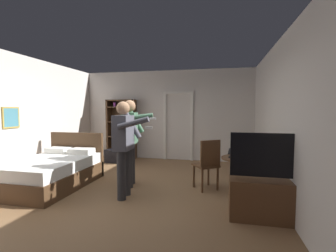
{
  "coord_description": "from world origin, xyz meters",
  "views": [
    {
      "loc": [
        1.67,
        -4.0,
        1.57
      ],
      "look_at": [
        0.7,
        0.36,
        1.26
      ],
      "focal_mm": 25.03,
      "sensor_mm": 36.0,
      "label": 1
    }
  ],
  "objects_px": {
    "tv_flatscreen": "(268,194)",
    "bed": "(53,171)",
    "person_blue_shirt": "(124,142)",
    "side_table": "(240,170)",
    "bookshelf": "(122,127)",
    "wooden_chair": "(208,162)",
    "suitcase_dark": "(115,156)",
    "laptop": "(238,155)",
    "bottle_on_table": "(249,152)",
    "person_striped_shirt": "(130,136)"
  },
  "relations": [
    {
      "from": "tv_flatscreen",
      "to": "suitcase_dark",
      "type": "height_order",
      "value": "tv_flatscreen"
    },
    {
      "from": "bookshelf",
      "to": "wooden_chair",
      "type": "xyz_separation_m",
      "value": [
        2.87,
        -2.47,
        -0.47
      ]
    },
    {
      "from": "bottle_on_table",
      "to": "side_table",
      "type": "bearing_deg",
      "value": 150.26
    },
    {
      "from": "suitcase_dark",
      "to": "bottle_on_table",
      "type": "bearing_deg",
      "value": -21.93
    },
    {
      "from": "bookshelf",
      "to": "wooden_chair",
      "type": "bearing_deg",
      "value": -40.71
    },
    {
      "from": "side_table",
      "to": "laptop",
      "type": "xyz_separation_m",
      "value": [
        -0.04,
        -0.04,
        0.28
      ]
    },
    {
      "from": "tv_flatscreen",
      "to": "bed",
      "type": "bearing_deg",
      "value": 170.77
    },
    {
      "from": "person_striped_shirt",
      "to": "tv_flatscreen",
      "type": "bearing_deg",
      "value": -22.33
    },
    {
      "from": "side_table",
      "to": "suitcase_dark",
      "type": "xyz_separation_m",
      "value": [
        -3.39,
        1.99,
        -0.28
      ]
    },
    {
      "from": "laptop",
      "to": "suitcase_dark",
      "type": "height_order",
      "value": "laptop"
    },
    {
      "from": "tv_flatscreen",
      "to": "suitcase_dark",
      "type": "relative_size",
      "value": 2.21
    },
    {
      "from": "person_blue_shirt",
      "to": "wooden_chair",
      "type": "bearing_deg",
      "value": 26.64
    },
    {
      "from": "bookshelf",
      "to": "suitcase_dark",
      "type": "distance_m",
      "value": 1.05
    },
    {
      "from": "bookshelf",
      "to": "bottle_on_table",
      "type": "distance_m",
      "value": 4.51
    },
    {
      "from": "tv_flatscreen",
      "to": "side_table",
      "type": "relative_size",
      "value": 1.78
    },
    {
      "from": "laptop",
      "to": "side_table",
      "type": "bearing_deg",
      "value": 48.64
    },
    {
      "from": "bookshelf",
      "to": "person_blue_shirt",
      "type": "height_order",
      "value": "bookshelf"
    },
    {
      "from": "person_blue_shirt",
      "to": "bed",
      "type": "bearing_deg",
      "value": 170.44
    },
    {
      "from": "bottle_on_table",
      "to": "person_striped_shirt",
      "type": "height_order",
      "value": "person_striped_shirt"
    },
    {
      "from": "tv_flatscreen",
      "to": "person_blue_shirt",
      "type": "xyz_separation_m",
      "value": [
        -2.33,
        0.37,
        0.62
      ]
    },
    {
      "from": "tv_flatscreen",
      "to": "bottle_on_table",
      "type": "distance_m",
      "value": 0.97
    },
    {
      "from": "tv_flatscreen",
      "to": "wooden_chair",
      "type": "relative_size",
      "value": 1.26
    },
    {
      "from": "side_table",
      "to": "bottle_on_table",
      "type": "relative_size",
      "value": 2.47
    },
    {
      "from": "tv_flatscreen",
      "to": "person_striped_shirt",
      "type": "xyz_separation_m",
      "value": [
        -2.47,
        1.01,
        0.66
      ]
    },
    {
      "from": "bookshelf",
      "to": "bottle_on_table",
      "type": "xyz_separation_m",
      "value": [
        3.6,
        -2.71,
        -0.2
      ]
    },
    {
      "from": "wooden_chair",
      "to": "person_striped_shirt",
      "type": "xyz_separation_m",
      "value": [
        -1.56,
        -0.07,
        0.49
      ]
    },
    {
      "from": "bed",
      "to": "suitcase_dark",
      "type": "relative_size",
      "value": 3.43
    },
    {
      "from": "bed",
      "to": "person_blue_shirt",
      "type": "relative_size",
      "value": 1.13
    },
    {
      "from": "bottle_on_table",
      "to": "person_blue_shirt",
      "type": "height_order",
      "value": "person_blue_shirt"
    },
    {
      "from": "person_blue_shirt",
      "to": "person_striped_shirt",
      "type": "relative_size",
      "value": 0.97
    },
    {
      "from": "bookshelf",
      "to": "person_striped_shirt",
      "type": "bearing_deg",
      "value": -62.75
    },
    {
      "from": "side_table",
      "to": "suitcase_dark",
      "type": "relative_size",
      "value": 1.24
    },
    {
      "from": "wooden_chair",
      "to": "laptop",
      "type": "bearing_deg",
      "value": -20.64
    },
    {
      "from": "bookshelf",
      "to": "bottle_on_table",
      "type": "relative_size",
      "value": 6.65
    },
    {
      "from": "bottle_on_table",
      "to": "wooden_chair",
      "type": "bearing_deg",
      "value": 161.41
    },
    {
      "from": "bed",
      "to": "suitcase_dark",
      "type": "bearing_deg",
      "value": 81.58
    },
    {
      "from": "tv_flatscreen",
      "to": "person_striped_shirt",
      "type": "height_order",
      "value": "person_striped_shirt"
    },
    {
      "from": "person_blue_shirt",
      "to": "person_striped_shirt",
      "type": "distance_m",
      "value": 0.66
    },
    {
      "from": "person_striped_shirt",
      "to": "suitcase_dark",
      "type": "xyz_separation_m",
      "value": [
        -1.24,
        1.89,
        -0.84
      ]
    },
    {
      "from": "side_table",
      "to": "person_blue_shirt",
      "type": "distance_m",
      "value": 2.15
    },
    {
      "from": "tv_flatscreen",
      "to": "person_striped_shirt",
      "type": "relative_size",
      "value": 0.71
    },
    {
      "from": "wooden_chair",
      "to": "suitcase_dark",
      "type": "xyz_separation_m",
      "value": [
        -2.8,
        1.82,
        -0.35
      ]
    },
    {
      "from": "side_table",
      "to": "person_striped_shirt",
      "type": "distance_m",
      "value": 2.22
    },
    {
      "from": "person_blue_shirt",
      "to": "side_table",
      "type": "bearing_deg",
      "value": 15.3
    },
    {
      "from": "bed",
      "to": "person_striped_shirt",
      "type": "bearing_deg",
      "value": 12.78
    },
    {
      "from": "tv_flatscreen",
      "to": "side_table",
      "type": "distance_m",
      "value": 0.98
    },
    {
      "from": "side_table",
      "to": "wooden_chair",
      "type": "height_order",
      "value": "wooden_chair"
    },
    {
      "from": "wooden_chair",
      "to": "bookshelf",
      "type": "bearing_deg",
      "value": 139.29
    },
    {
      "from": "bookshelf",
      "to": "wooden_chair",
      "type": "distance_m",
      "value": 3.82
    },
    {
      "from": "bed",
      "to": "person_blue_shirt",
      "type": "height_order",
      "value": "person_blue_shirt"
    }
  ]
}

